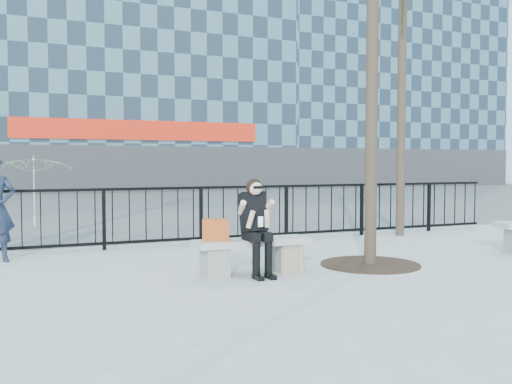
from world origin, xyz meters
name	(u,v)px	position (x,y,z in m)	size (l,w,h in m)	color
ground	(252,273)	(0.00, 0.00, 0.00)	(120.00, 120.00, 0.00)	gray
street_surface	(101,203)	(0.00, 15.00, 0.00)	(60.00, 23.00, 0.01)	#474747
railing	(191,216)	(0.00, 3.00, 0.55)	(14.00, 0.06, 1.10)	black
building_right	(367,38)	(20.00, 27.00, 10.30)	(16.20, 10.20, 20.60)	slate
tree_grate	(370,264)	(1.90, -0.10, 0.01)	(1.50, 1.50, 0.02)	black
bench_main	(252,252)	(0.00, 0.00, 0.30)	(1.65, 0.46, 0.49)	slate
seated_woman	(257,227)	(0.00, -0.16, 0.67)	(0.50, 0.64, 1.34)	black
handbag	(216,230)	(-0.53, 0.02, 0.64)	(0.36, 0.17, 0.30)	#A53E14
shopping_bag	(293,260)	(0.56, -0.17, 0.18)	(0.38, 0.14, 0.36)	#C3AB8A
vendor_umbrella	(34,192)	(-2.63, 7.08, 0.86)	(1.89, 1.92, 1.73)	yellow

